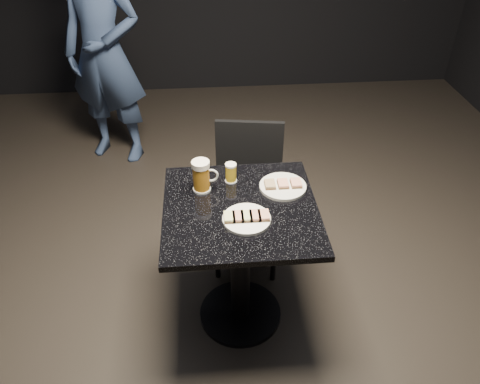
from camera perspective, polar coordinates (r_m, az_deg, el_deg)
name	(u,v)px	position (r m, az deg, el deg)	size (l,w,h in m)	color
floor	(240,314)	(2.65, 0.04, -14.65)	(6.00, 6.00, 0.00)	black
plate_large	(247,219)	(2.04, 0.81, -3.32)	(0.21, 0.21, 0.01)	white
plate_small	(283,186)	(2.24, 5.24, 0.68)	(0.22, 0.22, 0.01)	silver
patron	(104,53)	(3.68, -16.25, 15.97)	(0.62, 0.41, 1.70)	navy
table	(240,246)	(2.27, 0.04, -6.62)	(0.70, 0.70, 0.75)	black
beer_mug	(202,176)	(2.18, -4.69, 1.98)	(0.12, 0.09, 0.16)	silver
beer_tumbler	(231,173)	(2.25, -1.12, 2.37)	(0.06, 0.06, 0.10)	silver
chair	(248,187)	(2.66, 0.97, 0.56)	(0.43, 0.43, 0.86)	black
canapes_on_plate_large	(247,216)	(2.03, 0.81, -2.97)	(0.20, 0.07, 0.02)	#4C3521
canapes_on_plate_small	(283,184)	(2.23, 5.27, 1.02)	(0.18, 0.07, 0.02)	#4C3521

